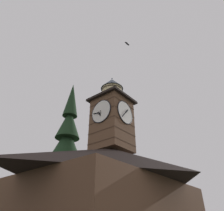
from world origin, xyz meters
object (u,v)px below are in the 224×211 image
object	(u,v)px
building_main	(112,192)
moon	(69,172)
clock_tower	(112,117)
flying_bird_high	(127,44)
pine_tree_behind	(64,169)

from	to	relation	value
building_main	moon	xyz separation A→B (m)	(-19.54, -29.61, 9.16)
clock_tower	flying_bird_high	bearing A→B (deg)	103.62
building_main	moon	distance (m)	36.64
pine_tree_behind	flying_bird_high	distance (m)	17.33
clock_tower	flying_bird_high	size ratio (longest dim) A/B	12.62
building_main	flying_bird_high	bearing A→B (deg)	136.83
moon	building_main	bearing A→B (deg)	56.58
building_main	moon	bearing A→B (deg)	-123.42
building_main	flying_bird_high	size ratio (longest dim) A/B	21.03
clock_tower	pine_tree_behind	size ratio (longest dim) A/B	0.48
building_main	pine_tree_behind	xyz separation A→B (m)	(-0.96, -8.03, 3.28)
building_main	pine_tree_behind	world-z (taller)	pine_tree_behind
clock_tower	pine_tree_behind	bearing A→B (deg)	-90.07
pine_tree_behind	flying_bird_high	xyz separation A→B (m)	(-0.50, 9.40, 14.54)
pine_tree_behind	flying_bird_high	world-z (taller)	flying_bird_high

